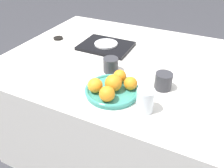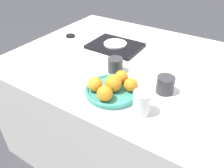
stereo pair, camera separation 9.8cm
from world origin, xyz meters
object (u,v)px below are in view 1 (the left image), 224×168
Objects in this scene: orange_1 at (131,83)px; orange_4 at (120,76)px; orange_0 at (113,83)px; cup_0 at (111,65)px; orange_3 at (95,85)px; napkin at (169,51)px; serving_tray at (106,46)px; orange_2 at (107,94)px; soy_dish at (58,38)px; fruit_platter at (112,90)px; cup_1 at (163,81)px; water_glass at (145,100)px; side_plate at (106,44)px.

orange_1 is 0.08m from orange_4.
cup_0 is (-0.10, 0.17, -0.02)m from orange_0.
napkin is at bearing 70.61° from orange_3.
cup_0 is (0.15, -0.25, 0.03)m from serving_tray.
soy_dish is (-0.62, 0.48, -0.05)m from orange_2.
orange_2 is 0.08m from orange_3.
orange_4 is at bearing 60.56° from orange_3.
fruit_platter is 3.86× the size of soy_dish.
orange_0 is 0.24× the size of serving_tray.
orange_0 is 1.15× the size of orange_3.
orange_4 reaches higher than cup_0.
orange_0 is 0.08m from orange_3.
orange_3 is at bearing -109.39° from napkin.
cup_1 is at bearing -81.67° from napkin.
orange_1 is 0.49× the size of napkin.
orange_2 reaches higher than soy_dish.
orange_0 reaches higher than fruit_platter.
orange_3 is at bearing -147.61° from orange_0.
cup_0 reaches higher than soy_dish.
orange_0 is 0.97× the size of cup_0.
cup_0 is at bearing 139.71° from water_glass.
orange_1 is 0.60× the size of water_glass.
orange_2 reaches higher than orange_1.
orange_1 is at bearing 32.17° from orange_0.
side_plate is (-0.41, 0.47, -0.03)m from water_glass.
orange_2 is at bearing -85.00° from orange_0.
serving_tray is (-0.24, 0.42, -0.00)m from fruit_platter.
water_glass reaches higher than orange_0.
orange_3 is 0.46× the size of side_plate.
water_glass is 0.82× the size of napkin.
cup_1 is (0.03, 0.19, -0.01)m from water_glass.
fruit_platter reaches higher than napkin.
side_plate is at bearing 3.54° from soy_dish.
serving_tray is at bearing -163.62° from napkin.
serving_tray is (-0.18, 0.47, -0.04)m from orange_3.
side_plate is (-0.24, 0.42, 0.01)m from fruit_platter.
napkin is at bearing 92.86° from water_glass.
soy_dish is (-0.67, 0.36, -0.04)m from orange_1.
serving_tray is at bearing 111.09° from orange_3.
side_plate is 0.40m from napkin.
water_glass reaches higher than fruit_platter.
cup_0 is at bearing 173.38° from cup_1.
side_plate reaches higher than serving_tray.
orange_1 is 0.50m from side_plate.
orange_2 is at bearing -169.31° from water_glass.
orange_3 is 0.32m from cup_1.
serving_tray is 0.40m from napkin.
cup_0 is (-0.26, 0.22, -0.01)m from water_glass.
orange_0 is at bearing 32.39° from orange_3.
serving_tray reaches higher than soy_dish.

